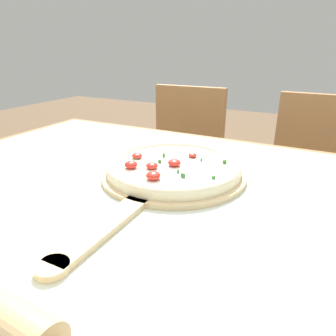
# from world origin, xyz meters

# --- Properties ---
(dining_table) EXTENTS (1.44, 0.99, 0.77)m
(dining_table) POSITION_xyz_m (0.00, 0.00, 0.67)
(dining_table) COLOR olive
(dining_table) RESTS_ON ground_plane
(towel_cloth) EXTENTS (1.36, 0.91, 0.00)m
(towel_cloth) POSITION_xyz_m (0.00, 0.00, 0.78)
(towel_cloth) COLOR silver
(towel_cloth) RESTS_ON dining_table
(pizza_peel) EXTENTS (0.35, 0.59, 0.01)m
(pizza_peel) POSITION_xyz_m (-0.02, 0.08, 0.78)
(pizza_peel) COLOR #D6B784
(pizza_peel) RESTS_ON towel_cloth
(pizza) EXTENTS (0.33, 0.33, 0.04)m
(pizza) POSITION_xyz_m (-0.02, 0.10, 0.80)
(pizza) COLOR beige
(pizza) RESTS_ON pizza_peel
(chair_left) EXTENTS (0.41, 0.41, 0.89)m
(chair_left) POSITION_xyz_m (-0.33, 0.84, 0.52)
(chair_left) COLOR #A37547
(chair_left) RESTS_ON ground_plane
(chair_right) EXTENTS (0.41, 0.41, 0.89)m
(chair_right) POSITION_xyz_m (0.29, 0.84, 0.52)
(chair_right) COLOR #A37547
(chair_right) RESTS_ON ground_plane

